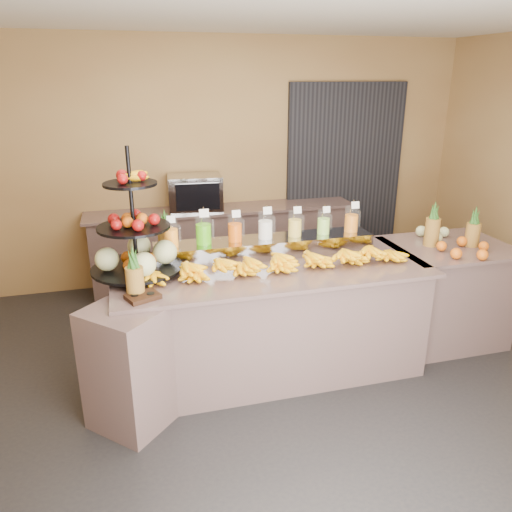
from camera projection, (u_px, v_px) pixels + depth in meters
name	position (u px, v px, depth m)	size (l,w,h in m)	color
ground	(281.00, 388.00, 4.02)	(6.00, 6.00, 0.00)	black
room_envelope	(278.00, 138.00, 4.14)	(6.04, 5.02, 2.82)	olive
buffet_counter	(259.00, 323.00, 4.06)	(2.75, 1.25, 0.93)	gray
right_counter	(443.00, 292.00, 4.64)	(1.08, 0.88, 0.93)	gray
back_ledge	(224.00, 246.00, 5.90)	(3.10, 0.55, 0.93)	gray
pitcher_tray	(265.00, 247.00, 4.21)	(1.85, 0.30, 0.15)	gray
juice_pitcher_orange_a	(171.00, 235.00, 3.96)	(0.11, 0.12, 0.28)	silver
juice_pitcher_green	(204.00, 231.00, 4.02)	(0.13, 0.13, 0.31)	silver
juice_pitcher_orange_b	(235.00, 230.00, 4.08)	(0.12, 0.12, 0.29)	silver
juice_pitcher_milk	(265.00, 227.00, 4.15)	(0.12, 0.13, 0.30)	silver
juice_pitcher_lemon	(295.00, 225.00, 4.21)	(0.12, 0.12, 0.28)	silver
juice_pitcher_lime	(324.00, 224.00, 4.28)	(0.11, 0.11, 0.26)	silver
juice_pitcher_orange_c	(351.00, 221.00, 4.34)	(0.12, 0.12, 0.29)	silver
banana_heap	(279.00, 259.00, 3.90)	(2.17, 0.20, 0.18)	yellow
fruit_stand	(142.00, 244.00, 3.76)	(0.72, 0.72, 0.97)	black
condiment_caddy	(143.00, 297.00, 3.40)	(0.21, 0.16, 0.03)	black
pineapple_left_a	(135.00, 278.00, 3.41)	(0.12, 0.12, 0.37)	brown
pineapple_left_b	(166.00, 238.00, 4.18)	(0.13, 0.13, 0.41)	brown
right_fruit_pile	(457.00, 241.00, 4.35)	(0.47, 0.45, 0.25)	brown
oven_warmer	(195.00, 193.00, 5.60)	(0.59, 0.41, 0.39)	gray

